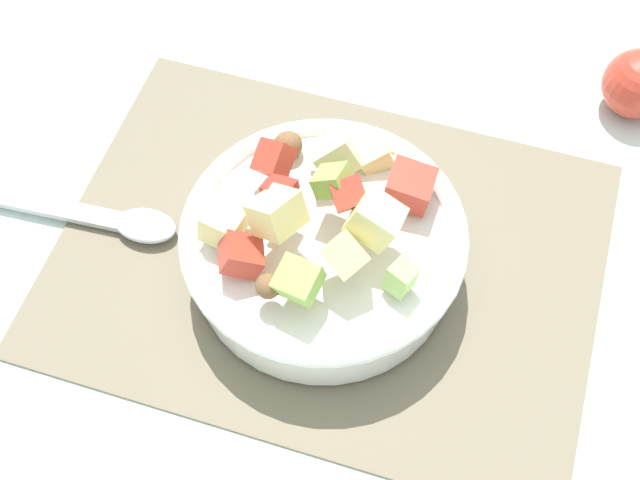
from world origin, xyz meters
name	(u,v)px	position (x,y,z in m)	size (l,w,h in m)	color
ground_plane	(328,257)	(0.00, 0.00, 0.00)	(2.40, 2.40, 0.00)	silver
placemat	(328,256)	(0.00, 0.00, 0.00)	(0.48, 0.35, 0.01)	#756B56
salad_bowl	(320,243)	(0.00, -0.01, 0.05)	(0.24, 0.24, 0.12)	white
serving_spoon	(104,218)	(-0.20, -0.03, 0.01)	(0.20, 0.04, 0.01)	#B7B7BC
whole_apple	(638,83)	(0.23, 0.26, 0.03)	(0.07, 0.07, 0.08)	#BC3828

